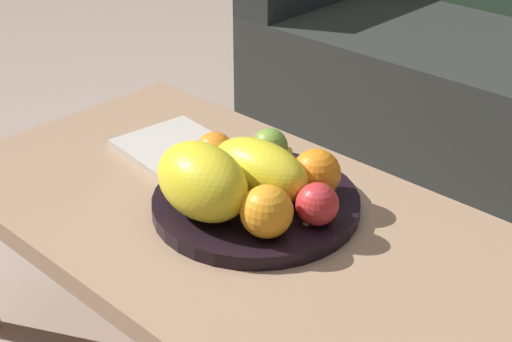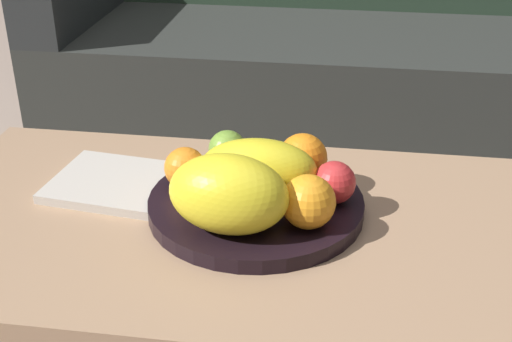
# 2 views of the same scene
# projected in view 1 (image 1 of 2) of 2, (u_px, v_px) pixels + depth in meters

# --- Properties ---
(coffee_table) EXTENTS (1.20, 0.58, 0.39)m
(coffee_table) POSITION_uv_depth(u_px,v_px,m) (262.00, 247.00, 1.24)
(coffee_table) COLOR #A37F5F
(coffee_table) RESTS_ON ground_plane
(fruit_bowl) EXTENTS (0.35, 0.35, 0.03)m
(fruit_bowl) POSITION_uv_depth(u_px,v_px,m) (256.00, 203.00, 1.26)
(fruit_bowl) COLOR black
(fruit_bowl) RESTS_ON coffee_table
(melon_large_front) EXTENTS (0.19, 0.11, 0.10)m
(melon_large_front) POSITION_uv_depth(u_px,v_px,m) (260.00, 170.00, 1.23)
(melon_large_front) COLOR yellow
(melon_large_front) RESTS_ON fruit_bowl
(melon_smaller_beside) EXTENTS (0.20, 0.14, 0.12)m
(melon_smaller_beside) POSITION_uv_depth(u_px,v_px,m) (202.00, 181.00, 1.18)
(melon_smaller_beside) COLOR yellow
(melon_smaller_beside) RESTS_ON fruit_bowl
(orange_front) EXTENTS (0.08, 0.08, 0.08)m
(orange_front) POSITION_uv_depth(u_px,v_px,m) (316.00, 174.00, 1.24)
(orange_front) COLOR orange
(orange_front) RESTS_ON fruit_bowl
(orange_left) EXTENTS (0.08, 0.08, 0.08)m
(orange_left) POSITION_uv_depth(u_px,v_px,m) (267.00, 212.00, 1.13)
(orange_left) COLOR orange
(orange_left) RESTS_ON fruit_bowl
(orange_right) EXTENTS (0.07, 0.07, 0.07)m
(orange_right) POSITION_uv_depth(u_px,v_px,m) (215.00, 151.00, 1.32)
(orange_right) COLOR orange
(orange_right) RESTS_ON fruit_bowl
(apple_front) EXTENTS (0.07, 0.07, 0.07)m
(apple_front) POSITION_uv_depth(u_px,v_px,m) (317.00, 204.00, 1.17)
(apple_front) COLOR red
(apple_front) RESTS_ON fruit_bowl
(apple_left) EXTENTS (0.07, 0.07, 0.07)m
(apple_left) POSITION_uv_depth(u_px,v_px,m) (270.00, 146.00, 1.34)
(apple_left) COLOR olive
(apple_left) RESTS_ON fruit_bowl
(banana_bunch) EXTENTS (0.17, 0.15, 0.06)m
(banana_bunch) POSITION_uv_depth(u_px,v_px,m) (272.00, 165.00, 1.29)
(banana_bunch) COLOR yellow
(banana_bunch) RESTS_ON fruit_bowl
(magazine) EXTENTS (0.27, 0.21, 0.02)m
(magazine) POSITION_uv_depth(u_px,v_px,m) (182.00, 152.00, 1.43)
(magazine) COLOR beige
(magazine) RESTS_ON coffee_table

